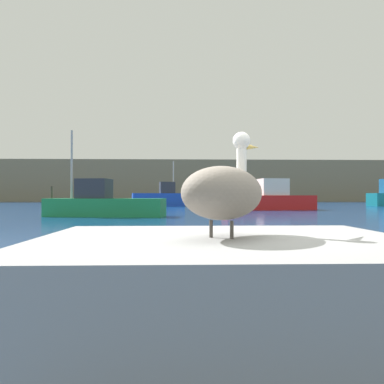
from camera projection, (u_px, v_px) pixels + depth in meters
The scene contains 7 objects.
ground_plane at pixel (232, 324), 3.54m from camera, with size 260.00×260.00×0.00m, color navy.
hillside_backdrop at pixel (181, 182), 76.20m from camera, with size 140.00×10.92×7.84m, color #7F755B.
pier_dock at pixel (224, 290), 3.12m from camera, with size 3.03×2.44×0.85m, color #969696.
pelican at pixel (225, 192), 3.14m from camera, with size 0.99×1.25×0.91m.
fishing_boat_green at pixel (103, 204), 21.68m from camera, with size 6.84×2.80×4.91m.
fishing_boat_blue at pixel (160, 198), 41.73m from camera, with size 5.76×2.63×4.94m.
fishing_boat_red at pixel (270, 199), 31.73m from camera, with size 7.69×3.06×4.34m.
Camera 1 is at (-0.49, -3.54, 1.19)m, focal length 36.02 mm.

